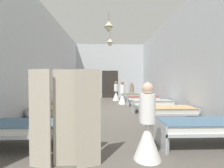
{
  "coord_description": "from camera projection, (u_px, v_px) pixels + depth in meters",
  "views": [
    {
      "loc": [
        -0.22,
        -7.24,
        1.5
      ],
      "look_at": [
        0.0,
        0.14,
        1.34
      ],
      "focal_mm": 24.38,
      "sensor_mm": 36.0,
      "label": 1
    }
  ],
  "objects": [
    {
      "name": "bed_right_row_4",
      "position": [
        137.0,
        95.0,
        11.12
      ],
      "size": [
        1.9,
        0.84,
        0.57
      ],
      "color": "#B7BCC1",
      "rests_on": "ground"
    },
    {
      "name": "bed_left_row_4",
      "position": [
        84.0,
        95.0,
        11.0
      ],
      "size": [
        1.9,
        0.84,
        0.57
      ],
      "color": "#B7BCC1",
      "rests_on": "ground"
    },
    {
      "name": "bed_left_row_3",
      "position": [
        79.0,
        98.0,
        9.1
      ],
      "size": [
        1.9,
        0.84,
        0.57
      ],
      "color": "#B7BCC1",
      "rests_on": "ground"
    },
    {
      "name": "ground_plane",
      "position": [
        112.0,
        113.0,
        7.27
      ],
      "size": [
        6.53,
        13.17,
        0.1
      ],
      "primitive_type": "cube",
      "color": "#59544C"
    },
    {
      "name": "bed_right_row_1",
      "position": [
        167.0,
        111.0,
        5.42
      ],
      "size": [
        1.9,
        0.84,
        0.57
      ],
      "color": "#B7BCC1",
      "rests_on": "ground"
    },
    {
      "name": "bed_left_row_1",
      "position": [
        59.0,
        111.0,
        5.31
      ],
      "size": [
        1.9,
        0.84,
        0.57
      ],
      "color": "#B7BCC1",
      "rests_on": "ground"
    },
    {
      "name": "room_shell",
      "position": [
        111.0,
        65.0,
        8.53
      ],
      "size": [
        6.33,
        12.77,
        4.74
      ],
      "color": "silver",
      "rests_on": "ground"
    },
    {
      "name": "bed_right_row_3",
      "position": [
        143.0,
        98.0,
        9.22
      ],
      "size": [
        1.9,
        0.84,
        0.57
      ],
      "color": "#B7BCC1",
      "rests_on": "ground"
    },
    {
      "name": "bed_right_row_0",
      "position": [
        199.0,
        127.0,
        3.52
      ],
      "size": [
        1.9,
        0.84,
        0.57
      ],
      "color": "#B7BCC1",
      "rests_on": "ground"
    },
    {
      "name": "bed_left_row_0",
      "position": [
        32.0,
        128.0,
        3.41
      ],
      "size": [
        1.9,
        0.84,
        0.57
      ],
      "color": "#B7BCC1",
      "rests_on": "ground"
    },
    {
      "name": "bed_left_row_2",
      "position": [
        72.0,
        103.0,
        7.2
      ],
      "size": [
        1.9,
        0.84,
        0.57
      ],
      "color": "#B7BCC1",
      "rests_on": "ground"
    },
    {
      "name": "patient_seated_primary",
      "position": [
        70.0,
        99.0,
        5.38
      ],
      "size": [
        0.44,
        0.44,
        0.8
      ],
      "color": "#515B70",
      "rests_on": "bed_left_row_1"
    },
    {
      "name": "nurse_mid_aisle",
      "position": [
        116.0,
        94.0,
        11.55
      ],
      "size": [
        0.52,
        0.52,
        1.49
      ],
      "rotation": [
        0.0,
        0.0,
        1.5
      ],
      "color": "white",
      "rests_on": "ground"
    },
    {
      "name": "nurse_far_aisle",
      "position": [
        122.0,
        96.0,
        9.78
      ],
      "size": [
        0.52,
        0.52,
        1.49
      ],
      "rotation": [
        0.0,
        0.0,
        2.97
      ],
      "color": "white",
      "rests_on": "ground"
    },
    {
      "name": "bed_right_row_2",
      "position": [
        152.0,
        103.0,
        7.32
      ],
      "size": [
        1.9,
        0.84,
        0.57
      ],
      "color": "#B7BCC1",
      "rests_on": "ground"
    },
    {
      "name": "nurse_near_aisle",
      "position": [
        147.0,
        131.0,
        2.91
      ],
      "size": [
        0.52,
        0.52,
        1.49
      ],
      "rotation": [
        0.0,
        0.0,
        5.13
      ],
      "color": "white",
      "rests_on": "ground"
    },
    {
      "name": "privacy_screen",
      "position": [
        65.0,
        118.0,
        2.64
      ],
      "size": [
        1.25,
        0.16,
        1.7
      ],
      "rotation": [
        0.0,
        0.0,
        0.02
      ],
      "color": "#BCB29E",
      "rests_on": "ground"
    },
    {
      "name": "patient_seated_secondary",
      "position": [
        132.0,
        89.0,
        11.15
      ],
      "size": [
        0.44,
        0.44,
        0.8
      ],
      "color": "gray",
      "rests_on": "bed_right_row_4"
    }
  ]
}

